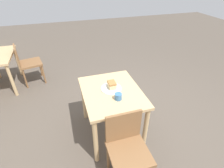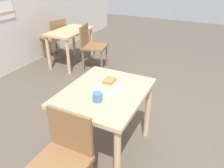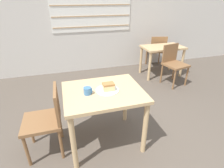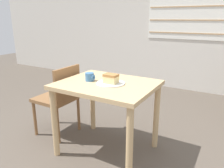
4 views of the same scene
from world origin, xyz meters
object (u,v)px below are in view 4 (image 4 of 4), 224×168
Objects in this scene: coffee_mug at (90,77)px; cake_slice at (111,79)px; chair_near_window at (60,97)px; plate at (111,83)px; dining_table_near at (107,94)px.

cake_slice is at bearing 1.25° from coffee_mug.
chair_near_window is 3.09× the size of plate.
chair_near_window is at bearing 176.94° from plate.
chair_near_window reaches higher than dining_table_near.
chair_near_window reaches higher than plate.
coffee_mug is (-0.19, -0.03, 0.16)m from dining_table_near.
plate is (0.05, -0.01, 0.13)m from dining_table_near.
dining_table_near is 0.19m from cake_slice.
chair_near_window is (-0.68, 0.03, -0.16)m from dining_table_near.
plate is 2.11× the size of cake_slice.
dining_table_near is 3.37× the size of plate.
plate is at bearing 86.94° from chair_near_window.
cake_slice reaches higher than dining_table_near.
coffee_mug is (-0.24, -0.01, -0.02)m from cake_slice.
plate reaches higher than dining_table_near.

